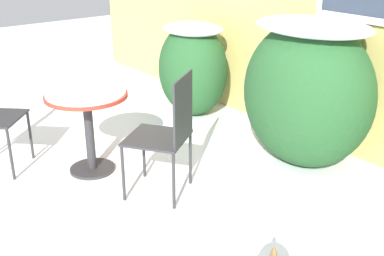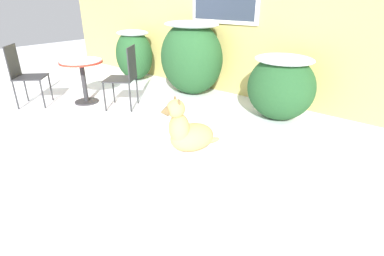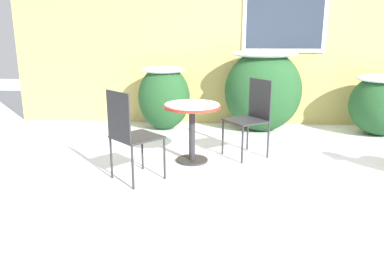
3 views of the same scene
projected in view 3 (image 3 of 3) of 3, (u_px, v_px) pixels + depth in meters
ground_plane at (262, 167)px, 4.38m from camera, size 16.00×16.00×0.00m
house_wall at (252, 41)px, 6.16m from camera, size 8.00×0.10×2.72m
shrub_left at (164, 96)px, 5.98m from camera, size 0.83×0.71×1.02m
shrub_middle at (263, 89)px, 5.85m from camera, size 1.20×0.93×1.27m
shrub_right at (382, 103)px, 5.65m from camera, size 0.96×0.88×0.92m
patio_table at (192, 117)px, 4.45m from camera, size 0.68×0.68×0.71m
patio_chair_near_table at (251, 114)px, 4.69m from camera, size 0.61×0.61×0.97m
patio_chair_far_side at (130, 132)px, 3.85m from camera, size 0.62×0.62×0.97m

